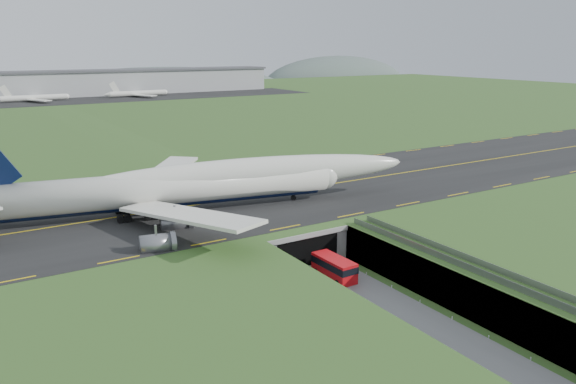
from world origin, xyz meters
TOP-DOWN VIEW (x-y plane):
  - ground at (0.00, 0.00)m, footprint 900.00×900.00m
  - airfield_deck at (0.00, 0.00)m, footprint 800.00×800.00m
  - trench_road at (0.00, -7.50)m, footprint 12.00×75.00m
  - taxiway at (0.00, 33.00)m, footprint 800.00×44.00m
  - tunnel_portal at (0.00, 16.71)m, footprint 17.00×22.30m
  - guideway at (11.00, -19.11)m, footprint 3.00×53.00m
  - jumbo_jet at (-10.62, 29.65)m, footprint 86.90×56.48m
  - shuttle_tram at (0.83, 1.79)m, footprint 3.38×8.38m
  - cargo_terminal at (-0.12, 299.41)m, footprint 320.00×67.00m
  - distant_hills at (64.38, 430.00)m, footprint 700.00×91.00m

SIDE VIEW (x-z plane):
  - distant_hills at x=64.38m, z-range -34.00..26.00m
  - ground at x=0.00m, z-range 0.00..0.00m
  - trench_road at x=0.00m, z-range 0.00..0.20m
  - shuttle_tram at x=0.83m, z-range 0.16..3.53m
  - airfield_deck at x=0.00m, z-range 0.00..6.00m
  - tunnel_portal at x=0.00m, z-range 0.33..6.33m
  - guideway at x=11.00m, z-range 1.80..8.85m
  - taxiway at x=0.00m, z-range 6.00..6.18m
  - jumbo_jet at x=-10.62m, z-range 1.59..20.64m
  - cargo_terminal at x=-0.12m, z-range 6.16..21.76m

